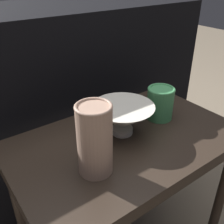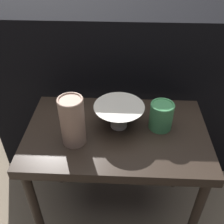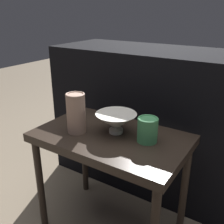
% 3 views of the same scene
% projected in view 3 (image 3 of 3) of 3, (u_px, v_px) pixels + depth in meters
% --- Properties ---
extents(table, '(0.70, 0.43, 0.56)m').
position_uv_depth(table, '(111.00, 148.00, 1.24)').
color(table, '#2D231C').
rests_on(table, ground_plane).
extents(couch_backdrop, '(1.33, 0.50, 0.88)m').
position_uv_depth(couch_backdrop, '(157.00, 119.00, 1.67)').
color(couch_backdrop, black).
rests_on(couch_backdrop, ground_plane).
extents(bowl, '(0.19, 0.19, 0.10)m').
position_uv_depth(bowl, '(116.00, 122.00, 1.21)').
color(bowl, silver).
rests_on(bowl, table).
extents(vase_textured_left, '(0.09, 0.09, 0.19)m').
position_uv_depth(vase_textured_left, '(76.00, 113.00, 1.20)').
color(vase_textured_left, tan).
rests_on(vase_textured_left, table).
extents(vase_colorful_right, '(0.09, 0.09, 0.11)m').
position_uv_depth(vase_colorful_right, '(148.00, 129.00, 1.13)').
color(vase_colorful_right, '#47995B').
rests_on(vase_colorful_right, table).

